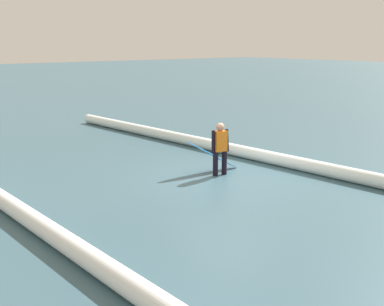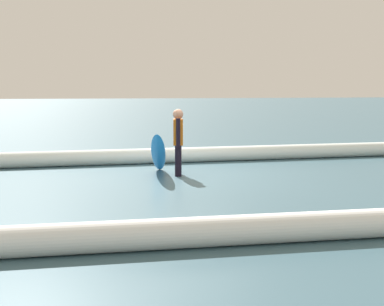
% 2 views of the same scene
% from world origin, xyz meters
% --- Properties ---
extents(ground_plane, '(138.30, 138.30, 0.00)m').
position_xyz_m(ground_plane, '(0.00, 0.00, 0.00)').
color(ground_plane, '#385967').
extents(surfer, '(0.25, 0.54, 1.41)m').
position_xyz_m(surfer, '(0.27, -0.05, 0.79)').
color(surfer, black).
rests_on(surfer, ground_plane).
extents(surfboard, '(0.55, 1.70, 0.98)m').
position_xyz_m(surfboard, '(0.68, -0.11, 0.47)').
color(surfboard, '#268CE5').
rests_on(surfboard, ground_plane).
extents(wave_crest_foreground, '(20.08, 1.70, 0.37)m').
position_xyz_m(wave_crest_foreground, '(0.31, -2.02, 0.19)').
color(wave_crest_foreground, white).
rests_on(wave_crest_foreground, ground_plane).
extents(wave_crest_midground, '(15.43, 0.70, 0.37)m').
position_xyz_m(wave_crest_midground, '(2.56, 5.42, 0.18)').
color(wave_crest_midground, white).
rests_on(wave_crest_midground, ground_plane).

